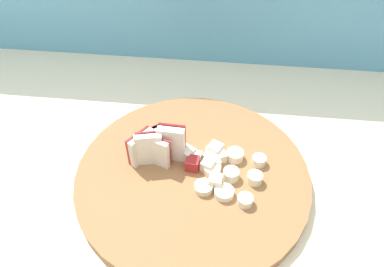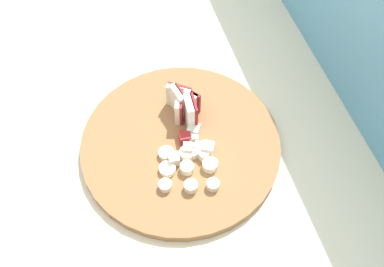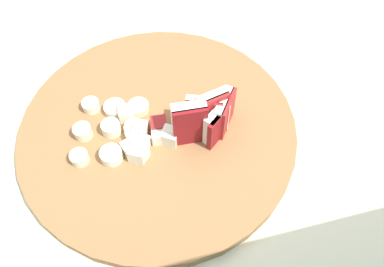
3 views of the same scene
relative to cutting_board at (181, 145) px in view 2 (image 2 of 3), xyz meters
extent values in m
cube|color=beige|center=(-0.07, -0.03, -0.48)|extent=(1.42, 0.73, 0.94)
cube|color=#5BA3C1|center=(-0.07, 0.35, -0.30)|extent=(2.40, 0.04, 1.29)
cylinder|color=olive|center=(0.00, 0.00, 0.00)|extent=(0.36, 0.36, 0.02)
cube|color=#A32323|center=(-0.06, 0.02, 0.03)|extent=(0.04, 0.02, 0.05)
cube|color=#EFE5CC|center=(-0.06, 0.01, 0.03)|extent=(0.05, 0.03, 0.05)
cube|color=maroon|center=(-0.04, 0.04, 0.04)|extent=(0.04, 0.01, 0.06)
cube|color=white|center=(-0.04, 0.03, 0.04)|extent=(0.04, 0.02, 0.06)
cube|color=#A32323|center=(-0.07, 0.02, 0.04)|extent=(0.04, 0.01, 0.06)
cube|color=#EFE5CC|center=(-0.07, 0.01, 0.04)|extent=(0.04, 0.02, 0.06)
cube|color=maroon|center=(-0.07, 0.04, 0.03)|extent=(0.03, 0.03, 0.05)
cube|color=white|center=(-0.07, 0.03, 0.03)|extent=(0.04, 0.03, 0.05)
cube|color=#A32323|center=(-0.09, 0.02, 0.03)|extent=(0.03, 0.04, 0.05)
cube|color=beige|center=(-0.08, 0.02, 0.03)|extent=(0.04, 0.04, 0.05)
cube|color=beige|center=(-0.01, 0.03, 0.02)|extent=(0.03, 0.03, 0.02)
cube|color=beige|center=(0.04, 0.03, 0.02)|extent=(0.02, 0.02, 0.02)
cube|color=#EFE5CC|center=(0.02, 0.03, 0.02)|extent=(0.02, 0.02, 0.01)
cube|color=beige|center=(0.03, 0.02, 0.02)|extent=(0.02, 0.02, 0.01)
cube|color=#EFE5CC|center=(0.04, -0.02, 0.02)|extent=(0.02, 0.02, 0.02)
cube|color=beige|center=(0.02, 0.01, 0.02)|extent=(0.02, 0.02, 0.02)
cube|color=#A32323|center=(0.00, 0.01, 0.02)|extent=(0.02, 0.02, 0.02)
cube|color=beige|center=(0.00, 0.02, 0.02)|extent=(0.02, 0.02, 0.02)
cube|color=white|center=(0.03, 0.04, 0.02)|extent=(0.03, 0.03, 0.02)
cylinder|color=beige|center=(0.02, -0.03, 0.01)|extent=(0.03, 0.03, 0.01)
cylinder|color=white|center=(0.05, -0.04, 0.01)|extent=(0.03, 0.03, 0.01)
cylinder|color=#F4EAC6|center=(0.08, -0.05, 0.02)|extent=(0.02, 0.02, 0.01)
cylinder|color=#F4EAC6|center=(0.03, 0.00, 0.02)|extent=(0.03, 0.03, 0.01)
cylinder|color=white|center=(0.06, 0.00, 0.02)|extent=(0.02, 0.02, 0.02)
cylinder|color=beige|center=(0.09, -0.01, 0.02)|extent=(0.02, 0.02, 0.02)
cylinder|color=#F4EAC6|center=(0.03, 0.04, 0.02)|extent=(0.03, 0.03, 0.02)
cylinder|color=white|center=(0.06, 0.04, 0.02)|extent=(0.03, 0.03, 0.01)
cylinder|color=beige|center=(0.10, 0.03, 0.02)|extent=(0.02, 0.02, 0.01)
camera|label=1|loc=(0.04, -0.36, 0.45)|focal=34.05mm
camera|label=2|loc=(0.43, -0.10, 0.69)|focal=42.09mm
camera|label=3|loc=(0.02, 0.28, 0.41)|focal=34.79mm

